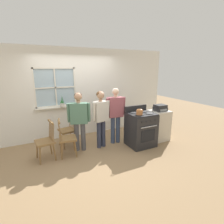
{
  "coord_description": "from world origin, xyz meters",
  "views": [
    {
      "loc": [
        -1.39,
        -3.86,
        2.12
      ],
      "look_at": [
        0.58,
        0.06,
        1.0
      ],
      "focal_mm": 28.0,
      "sensor_mm": 36.0,
      "label": 1
    }
  ],
  "objects_px": {
    "chair_center_cluster": "(46,142)",
    "potted_plant": "(62,103)",
    "chair_by_window": "(68,130)",
    "person_elderly_left": "(79,116)",
    "person_teen_center": "(101,114)",
    "kettle": "(140,111)",
    "stereo": "(160,108)",
    "stove": "(141,129)",
    "side_counter": "(158,125)",
    "chair_near_wall": "(67,139)",
    "person_adult_right": "(116,111)"
  },
  "relations": [
    {
      "from": "stereo",
      "to": "side_counter",
      "type": "bearing_deg",
      "value": 90.0
    },
    {
      "from": "chair_center_cluster",
      "to": "potted_plant",
      "type": "height_order",
      "value": "potted_plant"
    },
    {
      "from": "chair_near_wall",
      "to": "person_adult_right",
      "type": "relative_size",
      "value": 0.59
    },
    {
      "from": "chair_near_wall",
      "to": "stereo",
      "type": "relative_size",
      "value": 2.73
    },
    {
      "from": "person_elderly_left",
      "to": "person_teen_center",
      "type": "relative_size",
      "value": 0.99
    },
    {
      "from": "chair_center_cluster",
      "to": "kettle",
      "type": "relative_size",
      "value": 3.76
    },
    {
      "from": "potted_plant",
      "to": "person_elderly_left",
      "type": "bearing_deg",
      "value": -78.75
    },
    {
      "from": "potted_plant",
      "to": "stereo",
      "type": "height_order",
      "value": "potted_plant"
    },
    {
      "from": "person_adult_right",
      "to": "kettle",
      "type": "relative_size",
      "value": 6.4
    },
    {
      "from": "person_teen_center",
      "to": "potted_plant",
      "type": "height_order",
      "value": "person_teen_center"
    },
    {
      "from": "person_teen_center",
      "to": "stove",
      "type": "bearing_deg",
      "value": -32.59
    },
    {
      "from": "kettle",
      "to": "stereo",
      "type": "xyz_separation_m",
      "value": [
        0.87,
        0.2,
        -0.04
      ]
    },
    {
      "from": "chair_by_window",
      "to": "kettle",
      "type": "distance_m",
      "value": 2.03
    },
    {
      "from": "chair_near_wall",
      "to": "chair_center_cluster",
      "type": "relative_size",
      "value": 1.0
    },
    {
      "from": "chair_near_wall",
      "to": "kettle",
      "type": "xyz_separation_m",
      "value": [
        1.8,
        -0.46,
        0.58
      ]
    },
    {
      "from": "kettle",
      "to": "chair_near_wall",
      "type": "bearing_deg",
      "value": 165.83
    },
    {
      "from": "person_adult_right",
      "to": "stereo",
      "type": "distance_m",
      "value": 1.32
    },
    {
      "from": "side_counter",
      "to": "stove",
      "type": "bearing_deg",
      "value": -172.98
    },
    {
      "from": "chair_by_window",
      "to": "person_adult_right",
      "type": "xyz_separation_m",
      "value": [
        1.26,
        -0.43,
        0.5
      ]
    },
    {
      "from": "chair_center_cluster",
      "to": "chair_near_wall",
      "type": "bearing_deg",
      "value": 79.47
    },
    {
      "from": "person_adult_right",
      "to": "potted_plant",
      "type": "bearing_deg",
      "value": 148.03
    },
    {
      "from": "person_elderly_left",
      "to": "side_counter",
      "type": "relative_size",
      "value": 1.7
    },
    {
      "from": "chair_by_window",
      "to": "side_counter",
      "type": "bearing_deg",
      "value": 64.65
    },
    {
      "from": "person_teen_center",
      "to": "potted_plant",
      "type": "distance_m",
      "value": 1.34
    },
    {
      "from": "person_teen_center",
      "to": "person_adult_right",
      "type": "relative_size",
      "value": 0.97
    },
    {
      "from": "person_teen_center",
      "to": "side_counter",
      "type": "xyz_separation_m",
      "value": [
        1.73,
        -0.3,
        -0.48
      ]
    },
    {
      "from": "chair_center_cluster",
      "to": "potted_plant",
      "type": "distance_m",
      "value": 1.44
    },
    {
      "from": "chair_by_window",
      "to": "kettle",
      "type": "xyz_separation_m",
      "value": [
        1.65,
        -1.03,
        0.58
      ]
    },
    {
      "from": "person_elderly_left",
      "to": "person_teen_center",
      "type": "xyz_separation_m",
      "value": [
        0.57,
        -0.06,
        0.0
      ]
    },
    {
      "from": "chair_center_cluster",
      "to": "person_teen_center",
      "type": "xyz_separation_m",
      "value": [
        1.42,
        0.03,
        0.49
      ]
    },
    {
      "from": "person_teen_center",
      "to": "stereo",
      "type": "distance_m",
      "value": 1.76
    },
    {
      "from": "chair_by_window",
      "to": "stereo",
      "type": "height_order",
      "value": "stereo"
    },
    {
      "from": "stove",
      "to": "kettle",
      "type": "xyz_separation_m",
      "value": [
        -0.16,
        -0.13,
        0.55
      ]
    },
    {
      "from": "chair_by_window",
      "to": "person_elderly_left",
      "type": "distance_m",
      "value": 0.69
    },
    {
      "from": "chair_by_window",
      "to": "person_elderly_left",
      "type": "relative_size",
      "value": 0.61
    },
    {
      "from": "potted_plant",
      "to": "stove",
      "type": "bearing_deg",
      "value": -39.24
    },
    {
      "from": "person_teen_center",
      "to": "stove",
      "type": "xyz_separation_m",
      "value": [
        1.02,
        -0.39,
        -0.45
      ]
    },
    {
      "from": "person_elderly_left",
      "to": "potted_plant",
      "type": "height_order",
      "value": "person_elderly_left"
    },
    {
      "from": "kettle",
      "to": "side_counter",
      "type": "distance_m",
      "value": 1.06
    },
    {
      "from": "person_elderly_left",
      "to": "person_adult_right",
      "type": "height_order",
      "value": "person_adult_right"
    },
    {
      "from": "person_elderly_left",
      "to": "potted_plant",
      "type": "xyz_separation_m",
      "value": [
        -0.2,
        1.01,
        0.17
      ]
    },
    {
      "from": "chair_by_window",
      "to": "kettle",
      "type": "bearing_deg",
      "value": 50.55
    },
    {
      "from": "stove",
      "to": "person_teen_center",
      "type": "bearing_deg",
      "value": 159.18
    },
    {
      "from": "stove",
      "to": "side_counter",
      "type": "height_order",
      "value": "stove"
    },
    {
      "from": "chair_by_window",
      "to": "stove",
      "type": "relative_size",
      "value": 0.86
    },
    {
      "from": "chair_by_window",
      "to": "person_elderly_left",
      "type": "xyz_separation_m",
      "value": [
        0.21,
        -0.44,
        0.48
      ]
    },
    {
      "from": "chair_by_window",
      "to": "kettle",
      "type": "height_order",
      "value": "kettle"
    },
    {
      "from": "person_elderly_left",
      "to": "chair_by_window",
      "type": "bearing_deg",
      "value": 135.05
    },
    {
      "from": "chair_by_window",
      "to": "stove",
      "type": "bearing_deg",
      "value": 56.11
    },
    {
      "from": "chair_by_window",
      "to": "person_teen_center",
      "type": "xyz_separation_m",
      "value": [
        0.78,
        -0.51,
        0.49
      ]
    }
  ]
}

